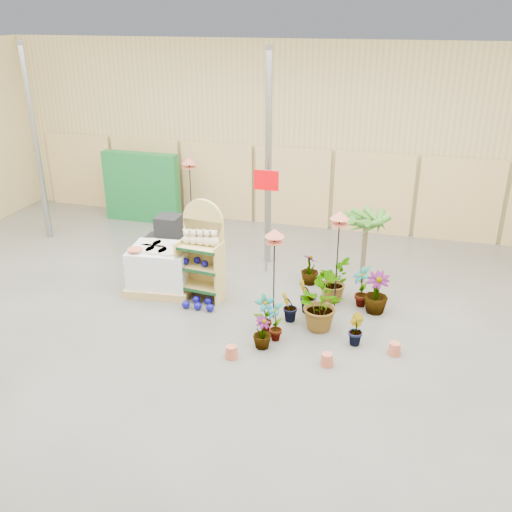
{
  "coord_description": "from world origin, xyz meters",
  "views": [
    {
      "loc": [
        2.87,
        -7.62,
        5.12
      ],
      "look_at": [
        0.3,
        1.5,
        1.0
      ],
      "focal_mm": 40.0,
      "sensor_mm": 36.0,
      "label": 1
    }
  ],
  "objects_px": {
    "potted_plant_2": "(318,304)",
    "pallet_stack": "(161,269)",
    "bird_table_front": "(274,236)",
    "display_shelf": "(203,254)"
  },
  "relations": [
    {
      "from": "bird_table_front",
      "to": "potted_plant_2",
      "type": "height_order",
      "value": "bird_table_front"
    },
    {
      "from": "pallet_stack",
      "to": "bird_table_front",
      "type": "distance_m",
      "value": 2.72
    },
    {
      "from": "potted_plant_2",
      "to": "pallet_stack",
      "type": "bearing_deg",
      "value": 168.77
    },
    {
      "from": "pallet_stack",
      "to": "potted_plant_2",
      "type": "bearing_deg",
      "value": -17.15
    },
    {
      "from": "display_shelf",
      "to": "pallet_stack",
      "type": "relative_size",
      "value": 1.44
    },
    {
      "from": "bird_table_front",
      "to": "potted_plant_2",
      "type": "bearing_deg",
      "value": -7.7
    },
    {
      "from": "pallet_stack",
      "to": "bird_table_front",
      "type": "bearing_deg",
      "value": -18.33
    },
    {
      "from": "pallet_stack",
      "to": "bird_table_front",
      "type": "relative_size",
      "value": 0.78
    },
    {
      "from": "display_shelf",
      "to": "bird_table_front",
      "type": "distance_m",
      "value": 1.74
    },
    {
      "from": "pallet_stack",
      "to": "potted_plant_2",
      "type": "distance_m",
      "value": 3.28
    }
  ]
}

